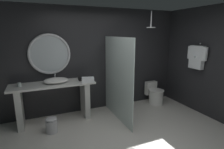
{
  "coord_description": "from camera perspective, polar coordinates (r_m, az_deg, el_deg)",
  "views": [
    {
      "loc": [
        -1.43,
        -2.49,
        1.99
      ],
      "look_at": [
        0.02,
        0.9,
        1.13
      ],
      "focal_mm": 28.81,
      "sensor_mm": 36.0,
      "label": 1
    }
  ],
  "objects": [
    {
      "name": "hanging_bathrobe",
      "position": [
        4.89,
        25.33,
        5.32
      ],
      "size": [
        0.2,
        0.55,
        0.63
      ],
      "color": "silver"
    },
    {
      "name": "tumbler_cup",
      "position": [
        4.18,
        -27.34,
        -2.88
      ],
      "size": [
        0.08,
        0.08,
        0.08
      ],
      "primitive_type": "cylinder",
      "color": "silver",
      "rests_on": "vanity_counter"
    },
    {
      "name": "rain_shower_head",
      "position": [
        4.69,
        12.25,
        14.79
      ],
      "size": [
        0.23,
        0.23,
        0.4
      ],
      "color": "silver"
    },
    {
      "name": "shower_glass_panel",
      "position": [
        4.11,
        1.79,
        -1.48
      ],
      "size": [
        0.02,
        1.47,
        1.9
      ],
      "primitive_type": "cube",
      "color": "silver",
      "rests_on": "ground_plane"
    },
    {
      "name": "ground_plane",
      "position": [
        3.49,
        5.91,
        -21.65
      ],
      "size": [
        5.76,
        5.76,
        0.0
      ],
      "primitive_type": "plane",
      "color": "silver"
    },
    {
      "name": "tissue_box",
      "position": [
        4.26,
        -9.64,
        -1.37
      ],
      "size": [
        0.13,
        0.13,
        0.07
      ],
      "primitive_type": "cube",
      "color": "black",
      "rests_on": "vanity_counter"
    },
    {
      "name": "round_wall_mirror",
      "position": [
        4.34,
        -19.15,
        6.1
      ],
      "size": [
        0.93,
        0.06,
        0.93
      ],
      "color": "silver"
    },
    {
      "name": "side_wall_right",
      "position": [
        5.03,
        25.92,
        3.96
      ],
      "size": [
        0.1,
        2.47,
        2.6
      ],
      "primitive_type": "cube",
      "color": "#232326",
      "rests_on": "ground_plane"
    },
    {
      "name": "vanity_counter",
      "position": [
        4.28,
        -17.91,
        -6.95
      ],
      "size": [
        1.81,
        0.59,
        0.9
      ],
      "color": "silver",
      "rests_on": "ground_plane"
    },
    {
      "name": "folded_hand_towel",
      "position": [
        4.11,
        -7.65,
        -1.63
      ],
      "size": [
        0.31,
        0.25,
        0.1
      ],
      "primitive_type": "cube",
      "rotation": [
        0.0,
        0.0,
        -0.24
      ],
      "color": "white",
      "rests_on": "vanity_counter"
    },
    {
      "name": "waste_bin",
      "position": [
        3.98,
        -18.64,
        -14.88
      ],
      "size": [
        0.23,
        0.23,
        0.33
      ],
      "color": "silver",
      "rests_on": "ground_plane"
    },
    {
      "name": "toilet",
      "position": [
        5.33,
        13.44,
        -6.24
      ],
      "size": [
        0.42,
        0.57,
        0.59
      ],
      "color": "white",
      "rests_on": "ground_plane"
    },
    {
      "name": "back_wall_panel",
      "position": [
        4.67,
        -5.11,
        4.61
      ],
      "size": [
        4.8,
        0.1,
        2.6
      ],
      "primitive_type": "cube",
      "color": "#232326",
      "rests_on": "ground_plane"
    },
    {
      "name": "vessel_sink",
      "position": [
        4.2,
        -17.33,
        -1.79
      ],
      "size": [
        0.55,
        0.45,
        0.17
      ],
      "color": "white",
      "rests_on": "vanity_counter"
    }
  ]
}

